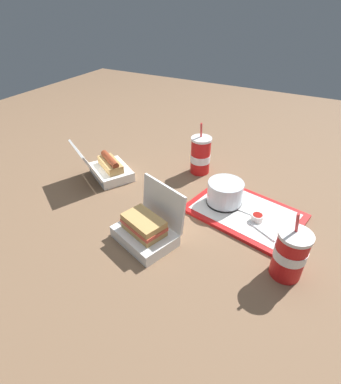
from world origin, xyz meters
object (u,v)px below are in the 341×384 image
at_px(ketchup_cup, 257,217).
at_px(food_tray, 245,213).
at_px(soda_cup_front, 200,156).
at_px(plastic_fork, 262,231).
at_px(clamshell_hotdog_center, 108,168).
at_px(soda_cup_corner, 290,254).
at_px(clamshell_sandwich_back, 146,229).
at_px(cake_container, 225,193).

bearing_deg(ketchup_cup, food_tray, -29.92).
bearing_deg(soda_cup_front, plastic_fork, 140.92).
height_order(clamshell_hotdog_center, soda_cup_corner, soda_cup_corner).
height_order(food_tray, clamshell_sandwich_back, clamshell_sandwich_back).
height_order(clamshell_sandwich_back, soda_cup_front, soda_cup_front).
height_order(cake_container, clamshell_hotdog_center, clamshell_hotdog_center).
bearing_deg(soda_cup_corner, soda_cup_front, -42.82).
relative_size(plastic_fork, clamshell_hotdog_center, 0.42).
relative_size(clamshell_sandwich_back, soda_cup_front, 1.02).
bearing_deg(clamshell_hotdog_center, food_tray, -177.48).
relative_size(cake_container, ketchup_cup, 3.21).
bearing_deg(food_tray, soda_cup_front, -37.13).
xyz_separation_m(cake_container, soda_cup_corner, (-0.26, 0.22, 0.02)).
xyz_separation_m(cake_container, plastic_fork, (-0.16, 0.09, -0.04)).
relative_size(ketchup_cup, plastic_fork, 0.36).
height_order(food_tray, clamshell_hotdog_center, clamshell_hotdog_center).
bearing_deg(soda_cup_corner, clamshell_hotdog_center, -13.53).
height_order(cake_container, soda_cup_front, soda_cup_front).
height_order(food_tray, ketchup_cup, ketchup_cup).
height_order(food_tray, soda_cup_front, soda_cup_front).
distance_m(food_tray, ketchup_cup, 0.06).
height_order(plastic_fork, clamshell_sandwich_back, clamshell_sandwich_back).
xyz_separation_m(ketchup_cup, soda_cup_corner, (-0.13, 0.18, 0.05)).
bearing_deg(soda_cup_front, soda_cup_corner, 137.18).
xyz_separation_m(ketchup_cup, clamshell_sandwich_back, (0.28, 0.24, 0.02)).
relative_size(food_tray, soda_cup_corner, 2.01).
relative_size(cake_container, soda_cup_front, 0.59).
bearing_deg(ketchup_cup, soda_cup_front, -36.05).
relative_size(food_tray, clamshell_sandwich_back, 1.87).
bearing_deg(ketchup_cup, soda_cup_corner, 125.28).
bearing_deg(clamshell_hotdog_center, ketchup_cup, 179.72).
relative_size(cake_container, clamshell_sandwich_back, 0.58).
distance_m(cake_container, clamshell_hotdog_center, 0.49).
xyz_separation_m(ketchup_cup, clamshell_hotdog_center, (0.62, -0.00, 0.01)).
bearing_deg(cake_container, ketchup_cup, 162.42).
bearing_deg(plastic_fork, food_tray, -16.94).
bearing_deg(soda_cup_corner, cake_container, -40.41).
distance_m(clamshell_sandwich_back, soda_cup_front, 0.47).
xyz_separation_m(food_tray, clamshell_hotdog_center, (0.57, 0.03, 0.03)).
distance_m(cake_container, soda_cup_front, 0.25).
distance_m(plastic_fork, soda_cup_corner, 0.17).
bearing_deg(food_tray, ketchup_cup, 150.08).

